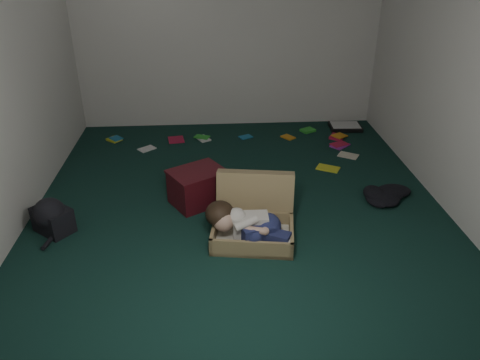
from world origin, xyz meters
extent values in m
plane|color=black|center=(0.00, 0.00, 0.00)|extent=(4.50, 4.50, 0.00)
plane|color=silver|center=(0.00, 2.25, 1.30)|extent=(4.50, 0.00, 4.50)
plane|color=silver|center=(0.00, -2.25, 1.30)|extent=(4.50, 0.00, 4.50)
plane|color=silver|center=(-2.00, 0.00, 1.30)|extent=(0.00, 4.50, 4.50)
plane|color=silver|center=(2.00, 0.00, 1.30)|extent=(0.00, 4.50, 4.50)
cube|color=#988153|center=(0.08, -0.65, 0.08)|extent=(0.77, 0.60, 0.16)
cube|color=beige|center=(0.08, -0.65, 0.04)|extent=(0.70, 0.53, 0.02)
cube|color=#988153|center=(0.13, -0.32, 0.25)|extent=(0.72, 0.32, 0.52)
cube|color=beige|center=(0.06, -0.66, 0.17)|extent=(0.30, 0.17, 0.22)
sphere|color=tan|center=(-0.17, -0.66, 0.23)|extent=(0.19, 0.19, 0.19)
ellipsoid|color=black|center=(-0.20, -0.60, 0.27)|extent=(0.25, 0.26, 0.22)
ellipsoid|color=#1F244C|center=(0.21, -0.68, 0.17)|extent=(0.23, 0.26, 0.22)
cube|color=#1F244C|center=(0.11, -0.77, 0.16)|extent=(0.28, 0.19, 0.14)
cube|color=#1F244C|center=(0.26, -0.80, 0.14)|extent=(0.27, 0.22, 0.11)
sphere|color=white|center=(0.36, -0.79, 0.12)|extent=(0.11, 0.11, 0.11)
sphere|color=white|center=(0.34, -0.86, 0.11)|extent=(0.10, 0.10, 0.10)
cylinder|color=tan|center=(0.09, -0.80, 0.22)|extent=(0.19, 0.09, 0.07)
cube|color=#400D13|center=(-0.41, 0.06, 0.16)|extent=(0.62, 0.58, 0.33)
cube|color=#400D13|center=(-0.41, 0.06, 0.34)|extent=(0.65, 0.61, 0.02)
cube|color=black|center=(1.60, 1.95, 0.03)|extent=(0.44, 0.34, 0.05)
cube|color=white|center=(1.60, 1.95, 0.06)|extent=(0.40, 0.30, 0.01)
cube|color=yellow|center=(-1.52, 1.74, 0.01)|extent=(0.20, 0.15, 0.02)
cube|color=#AB1635|center=(-0.72, 1.69, 0.01)|extent=(0.25, 0.24, 0.02)
cube|color=silver|center=(-0.36, 1.70, 0.01)|extent=(0.20, 0.23, 0.02)
cube|color=#1C6B9A|center=(0.20, 1.72, 0.01)|extent=(0.21, 0.24, 0.02)
cube|color=orange|center=(0.76, 1.67, 0.01)|extent=(0.25, 0.23, 0.02)
cube|color=green|center=(1.07, 1.88, 0.01)|extent=(0.21, 0.17, 0.02)
cube|color=purple|center=(1.38, 1.36, 0.01)|extent=(0.25, 0.24, 0.02)
cube|color=beige|center=(1.40, 1.06, 0.01)|extent=(0.18, 0.22, 0.02)
cube|color=yellow|center=(1.07, 0.72, 0.01)|extent=(0.22, 0.24, 0.02)
cube|color=#AB1635|center=(1.41, 1.62, 0.01)|extent=(0.24, 0.22, 0.02)
cube|color=silver|center=(-1.07, 1.42, 0.01)|extent=(0.22, 0.18, 0.02)
camera|label=1|loc=(-0.26, -4.02, 2.39)|focal=35.00mm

